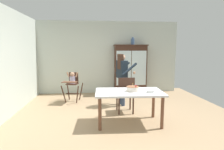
% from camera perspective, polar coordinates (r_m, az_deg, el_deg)
% --- Properties ---
extents(ground_plane, '(6.24, 6.24, 0.00)m').
position_cam_1_polar(ground_plane, '(4.75, 1.30, -12.61)').
color(ground_plane, tan).
extents(wall_back, '(5.32, 0.06, 2.70)m').
position_cam_1_polar(wall_back, '(7.07, -1.22, 5.40)').
color(wall_back, beige).
rests_on(wall_back, ground_plane).
extents(wall_left, '(0.06, 5.32, 2.70)m').
position_cam_1_polar(wall_left, '(4.90, -30.90, 3.08)').
color(wall_left, beige).
rests_on(wall_left, ground_plane).
extents(china_cabinet, '(1.23, 0.48, 1.83)m').
position_cam_1_polar(china_cabinet, '(6.96, 5.63, 1.77)').
color(china_cabinet, '#382116').
rests_on(china_cabinet, ground_plane).
extents(ceramic_vase, '(0.13, 0.13, 0.27)m').
position_cam_1_polar(ceramic_vase, '(6.94, 6.38, 10.25)').
color(ceramic_vase, '#3D567F').
rests_on(ceramic_vase, china_cabinet).
extents(high_chair_with_toddler, '(0.67, 0.76, 0.95)m').
position_cam_1_polar(high_chair_with_toddler, '(6.04, -12.12, -1.89)').
color(high_chair_with_toddler, '#382116').
rests_on(high_chair_with_toddler, ground_plane).
extents(adult_person, '(0.62, 0.61, 1.53)m').
position_cam_1_polar(adult_person, '(5.47, 3.14, 0.59)').
color(adult_person, '#33425B').
rests_on(adult_person, ground_plane).
extents(dining_table, '(1.52, 0.92, 0.74)m').
position_cam_1_polar(dining_table, '(4.17, 5.30, -6.35)').
color(dining_table, silver).
rests_on(dining_table, ground_plane).
extents(birthday_cake, '(0.28, 0.28, 0.19)m').
position_cam_1_polar(birthday_cake, '(4.17, 6.39, -4.22)').
color(birthday_cake, beige).
rests_on(birthday_cake, dining_table).
extents(serving_bowl, '(0.18, 0.18, 0.05)m').
position_cam_1_polar(serving_bowl, '(4.10, 11.81, -4.93)').
color(serving_bowl, silver).
rests_on(serving_bowl, dining_table).
extents(dining_chair_far_side, '(0.45, 0.45, 0.96)m').
position_cam_1_polar(dining_chair_far_side, '(4.82, 4.23, -5.43)').
color(dining_chair_far_side, '#382116').
rests_on(dining_chair_far_side, ground_plane).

